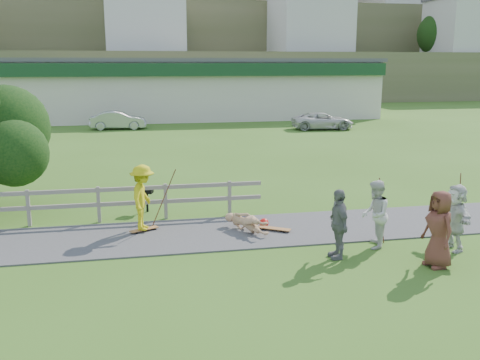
{
  "coord_description": "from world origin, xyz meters",
  "views": [
    {
      "loc": [
        -0.87,
        -12.74,
        4.71
      ],
      "look_at": [
        2.08,
        2.0,
        1.41
      ],
      "focal_mm": 40.0,
      "sensor_mm": 36.0,
      "label": 1
    }
  ],
  "objects_px": {
    "spectator_b": "(338,224)",
    "car_silver": "(118,120)",
    "spectator_d": "(455,217)",
    "bbq": "(147,199)",
    "car_white": "(323,121)",
    "spectator_a": "(375,214)",
    "skater_rider": "(143,201)",
    "skater_fallen": "(246,223)",
    "spectator_c": "(439,229)"
  },
  "relations": [
    {
      "from": "spectator_b",
      "to": "car_silver",
      "type": "height_order",
      "value": "spectator_b"
    },
    {
      "from": "skater_fallen",
      "to": "car_white",
      "type": "xyz_separation_m",
      "value": [
        10.42,
        22.52,
        0.32
      ]
    },
    {
      "from": "skater_rider",
      "to": "car_silver",
      "type": "bearing_deg",
      "value": 16.39
    },
    {
      "from": "spectator_b",
      "to": "car_silver",
      "type": "xyz_separation_m",
      "value": [
        -5.89,
        27.88,
        -0.21
      ]
    },
    {
      "from": "spectator_b",
      "to": "spectator_c",
      "type": "height_order",
      "value": "spectator_c"
    },
    {
      "from": "skater_fallen",
      "to": "spectator_c",
      "type": "relative_size",
      "value": 0.86
    },
    {
      "from": "spectator_a",
      "to": "spectator_d",
      "type": "bearing_deg",
      "value": 99.31
    },
    {
      "from": "spectator_b",
      "to": "skater_rider",
      "type": "bearing_deg",
      "value": -120.6
    },
    {
      "from": "spectator_a",
      "to": "skater_fallen",
      "type": "bearing_deg",
      "value": -96.81
    },
    {
      "from": "spectator_b",
      "to": "car_white",
      "type": "xyz_separation_m",
      "value": [
        8.64,
        24.92,
        -0.26
      ]
    },
    {
      "from": "car_white",
      "to": "bbq",
      "type": "xyz_separation_m",
      "value": [
        -13.12,
        -19.77,
        -0.21
      ]
    },
    {
      "from": "car_white",
      "to": "spectator_c",
      "type": "bearing_deg",
      "value": 170.21
    },
    {
      "from": "car_silver",
      "to": "skater_fallen",
      "type": "bearing_deg",
      "value": -168.68
    },
    {
      "from": "spectator_a",
      "to": "spectator_b",
      "type": "distance_m",
      "value": 1.32
    },
    {
      "from": "car_white",
      "to": "skater_fallen",
      "type": "bearing_deg",
      "value": 159.55
    },
    {
      "from": "spectator_c",
      "to": "bbq",
      "type": "bearing_deg",
      "value": -140.42
    },
    {
      "from": "bbq",
      "to": "skater_rider",
      "type": "bearing_deg",
      "value": -74.21
    },
    {
      "from": "spectator_b",
      "to": "bbq",
      "type": "relative_size",
      "value": 2.13
    },
    {
      "from": "skater_rider",
      "to": "skater_fallen",
      "type": "distance_m",
      "value": 2.98
    },
    {
      "from": "spectator_a",
      "to": "car_silver",
      "type": "height_order",
      "value": "spectator_a"
    },
    {
      "from": "car_silver",
      "to": "car_white",
      "type": "distance_m",
      "value": 14.82
    },
    {
      "from": "spectator_c",
      "to": "car_white",
      "type": "height_order",
      "value": "spectator_c"
    },
    {
      "from": "skater_fallen",
      "to": "spectator_d",
      "type": "relative_size",
      "value": 0.92
    },
    {
      "from": "skater_rider",
      "to": "spectator_c",
      "type": "height_order",
      "value": "skater_rider"
    },
    {
      "from": "spectator_c",
      "to": "car_silver",
      "type": "height_order",
      "value": "spectator_c"
    },
    {
      "from": "skater_fallen",
      "to": "spectator_d",
      "type": "height_order",
      "value": "spectator_d"
    },
    {
      "from": "skater_fallen",
      "to": "spectator_a",
      "type": "distance_m",
      "value": 3.59
    },
    {
      "from": "skater_fallen",
      "to": "car_white",
      "type": "bearing_deg",
      "value": 35.69
    },
    {
      "from": "spectator_c",
      "to": "car_silver",
      "type": "relative_size",
      "value": 0.46
    },
    {
      "from": "spectator_c",
      "to": "spectator_d",
      "type": "height_order",
      "value": "spectator_c"
    },
    {
      "from": "skater_rider",
      "to": "spectator_a",
      "type": "relative_size",
      "value": 1.04
    },
    {
      "from": "spectator_d",
      "to": "bbq",
      "type": "distance_m",
      "value": 9.23
    },
    {
      "from": "car_silver",
      "to": "spectator_b",
      "type": "bearing_deg",
      "value": -165.9
    },
    {
      "from": "spectator_c",
      "to": "car_silver",
      "type": "bearing_deg",
      "value": -171.8
    },
    {
      "from": "skater_fallen",
      "to": "car_silver",
      "type": "bearing_deg",
      "value": 69.68
    },
    {
      "from": "spectator_c",
      "to": "bbq",
      "type": "xyz_separation_m",
      "value": [
        -6.56,
        6.16,
        -0.51
      ]
    },
    {
      "from": "spectator_b",
      "to": "spectator_d",
      "type": "height_order",
      "value": "spectator_b"
    },
    {
      "from": "spectator_c",
      "to": "skater_rider",
      "type": "bearing_deg",
      "value": -127.88
    },
    {
      "from": "bbq",
      "to": "spectator_d",
      "type": "bearing_deg",
      "value": -14.19
    },
    {
      "from": "spectator_a",
      "to": "car_silver",
      "type": "bearing_deg",
      "value": -140.21
    },
    {
      "from": "skater_rider",
      "to": "spectator_c",
      "type": "distance_m",
      "value": 7.82
    },
    {
      "from": "skater_fallen",
      "to": "spectator_b",
      "type": "relative_size",
      "value": 0.91
    },
    {
      "from": "spectator_a",
      "to": "bbq",
      "type": "bearing_deg",
      "value": -103.84
    },
    {
      "from": "skater_rider",
      "to": "spectator_b",
      "type": "height_order",
      "value": "skater_rider"
    },
    {
      "from": "skater_rider",
      "to": "car_silver",
      "type": "distance_m",
      "value": 24.94
    },
    {
      "from": "skater_fallen",
      "to": "spectator_a",
      "type": "relative_size",
      "value": 0.89
    },
    {
      "from": "bbq",
      "to": "spectator_c",
      "type": "bearing_deg",
      "value": -23.22
    },
    {
      "from": "spectator_d",
      "to": "bbq",
      "type": "xyz_separation_m",
      "value": [
        -7.62,
        5.17,
        -0.46
      ]
    },
    {
      "from": "spectator_b",
      "to": "spectator_d",
      "type": "xyz_separation_m",
      "value": [
        3.15,
        -0.02,
        -0.01
      ]
    },
    {
      "from": "skater_rider",
      "to": "spectator_a",
      "type": "bearing_deg",
      "value": -99.16
    }
  ]
}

